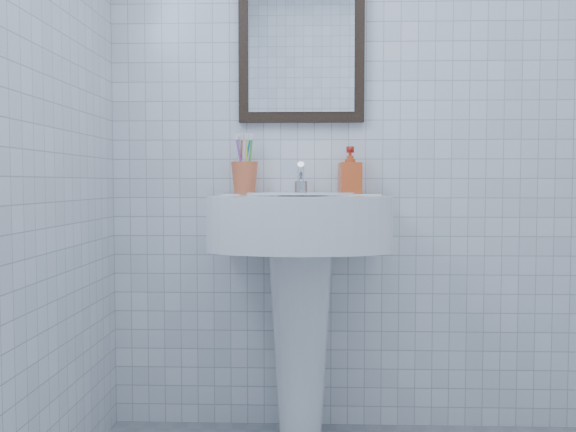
{
  "coord_description": "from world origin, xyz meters",
  "views": [
    {
      "loc": [
        -0.29,
        -1.4,
        1.0
      ],
      "look_at": [
        -0.37,
        0.86,
        0.88
      ],
      "focal_mm": 40.0,
      "sensor_mm": 36.0,
      "label": 1
    }
  ],
  "objects": [
    {
      "name": "wall_mirror",
      "position": [
        -0.33,
        1.18,
        1.55
      ],
      "size": [
        0.5,
        0.04,
        0.62
      ],
      "color": "black",
      "rests_on": "wall_back"
    },
    {
      "name": "wall_back",
      "position": [
        0.0,
        1.2,
        1.25
      ],
      "size": [
        2.2,
        0.02,
        2.5
      ],
      "primitive_type": "cube",
      "color": "white",
      "rests_on": "ground"
    },
    {
      "name": "faucet",
      "position": [
        -0.33,
        1.1,
        1.0
      ],
      "size": [
        0.05,
        0.11,
        0.13
      ],
      "color": "silver",
      "rests_on": "washbasin"
    },
    {
      "name": "soap_dispenser",
      "position": [
        -0.14,
        1.12,
        1.05
      ],
      "size": [
        0.09,
        0.09,
        0.18
      ],
      "primitive_type": "imported",
      "rotation": [
        0.0,
        0.0,
        0.13
      ],
      "color": "#E14C15",
      "rests_on": "washbasin"
    },
    {
      "name": "toothbrush_cup",
      "position": [
        -0.55,
        1.11,
        1.02
      ],
      "size": [
        0.11,
        0.11,
        0.13
      ],
      "primitive_type": null,
      "rotation": [
        0.0,
        0.0,
        0.07
      ],
      "color": "#DD6038",
      "rests_on": "washbasin"
    },
    {
      "name": "washbasin",
      "position": [
        -0.33,
        0.99,
        0.65
      ],
      "size": [
        0.63,
        0.46,
        0.96
      ],
      "color": "white",
      "rests_on": "ground"
    }
  ]
}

